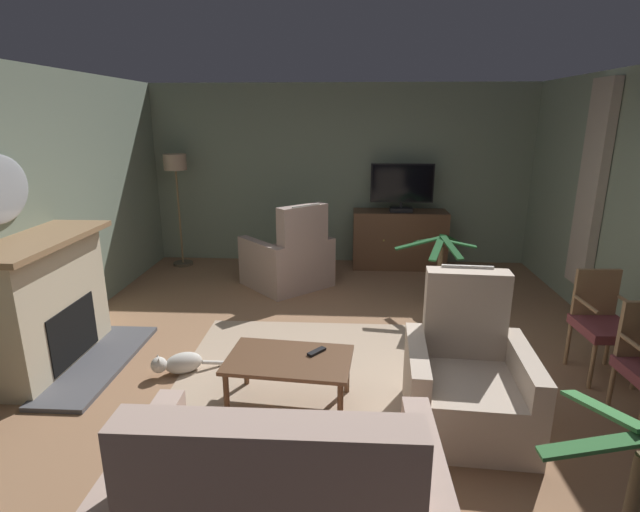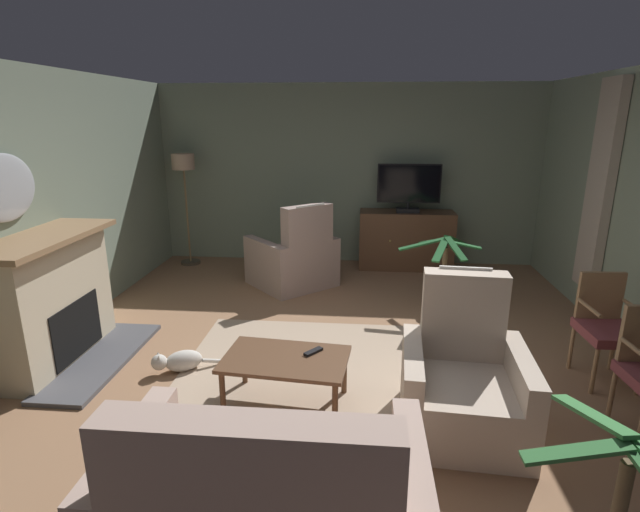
{
  "view_description": "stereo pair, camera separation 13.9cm",
  "coord_description": "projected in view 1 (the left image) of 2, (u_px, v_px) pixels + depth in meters",
  "views": [
    {
      "loc": [
        0.11,
        -3.99,
        2.2
      ],
      "look_at": [
        -0.13,
        0.21,
        0.98
      ],
      "focal_mm": 27.32,
      "sensor_mm": 36.0,
      "label": 1
    },
    {
      "loc": [
        0.24,
        -3.98,
        2.2
      ],
      "look_at": [
        -0.13,
        0.21,
        0.98
      ],
      "focal_mm": 27.32,
      "sensor_mm": 36.0,
      "label": 2
    }
  ],
  "objects": [
    {
      "name": "side_chair_mid_row",
      "position": [
        602.0,
        320.0,
        4.19
      ],
      "size": [
        0.44,
        0.49,
        0.91
      ],
      "color": "brown",
      "rests_on": "ground_plane"
    },
    {
      "name": "floor_lamp",
      "position": [
        176.0,
        177.0,
        7.08
      ],
      "size": [
        0.33,
        0.33,
        1.67
      ],
      "color": "#4C4233",
      "rests_on": "ground_plane"
    },
    {
      "name": "ground_plane",
      "position": [
        333.0,
        368.0,
        4.45
      ],
      "size": [
        6.25,
        7.39,
        0.04
      ],
      "primitive_type": "cube",
      "color": "#936B4C"
    },
    {
      "name": "tv_remote",
      "position": [
        317.0,
        352.0,
        3.8
      ],
      "size": [
        0.15,
        0.16,
        0.02
      ],
      "primitive_type": "cube",
      "rotation": [
        0.0,
        0.0,
        4.02
      ],
      "color": "black",
      "rests_on": "coffee_table"
    },
    {
      "name": "sofa_floral",
      "position": [
        282.0,
        508.0,
        2.4
      ],
      "size": [
        1.57,
        0.94,
        1.03
      ],
      "color": "#BC9E8E",
      "rests_on": "ground_plane"
    },
    {
      "name": "tv_cabinet",
      "position": [
        399.0,
        241.0,
        7.25
      ],
      "size": [
        1.37,
        0.5,
        0.85
      ],
      "color": "#402A1C",
      "rests_on": "ground_plane"
    },
    {
      "name": "wall_left",
      "position": [
        3.0,
        220.0,
        4.23
      ],
      "size": [
        0.1,
        7.39,
        2.66
      ],
      "primitive_type": "cube",
      "color": "gray",
      "rests_on": "ground_plane"
    },
    {
      "name": "coffee_table",
      "position": [
        289.0,
        363.0,
        3.74
      ],
      "size": [
        1.0,
        0.68,
        0.41
      ],
      "color": "brown",
      "rests_on": "ground_plane"
    },
    {
      "name": "potted_plant_tall_palm_by_window",
      "position": [
        438.0,
        285.0,
        5.68
      ],
      "size": [
        0.93,
        0.93,
        0.9
      ],
      "color": "beige",
      "rests_on": "ground_plane"
    },
    {
      "name": "armchair_facing_sofa",
      "position": [
        289.0,
        261.0,
        6.45
      ],
      "size": [
        1.31,
        1.31,
        1.15
      ],
      "color": "#A3897F",
      "rests_on": "ground_plane"
    },
    {
      "name": "cat",
      "position": [
        180.0,
        363.0,
        4.29
      ],
      "size": [
        0.61,
        0.33,
        0.21
      ],
      "color": "beige",
      "rests_on": "ground_plane"
    },
    {
      "name": "rug_central",
      "position": [
        331.0,
        363.0,
        4.47
      ],
      "size": [
        2.64,
        1.78,
        0.01
      ],
      "primitive_type": "cube",
      "color": "tan",
      "rests_on": "ground_plane"
    },
    {
      "name": "fireplace",
      "position": [
        46.0,
        306.0,
        4.32
      ],
      "size": [
        0.95,
        1.52,
        1.2
      ],
      "color": "#4C4C51",
      "rests_on": "ground_plane"
    },
    {
      "name": "television",
      "position": [
        402.0,
        186.0,
        6.97
      ],
      "size": [
        0.9,
        0.2,
        0.69
      ],
      "color": "black",
      "rests_on": "tv_cabinet"
    },
    {
      "name": "curtain_panel_far",
      "position": [
        592.0,
        186.0,
        5.29
      ],
      "size": [
        0.1,
        0.44,
        2.23
      ],
      "primitive_type": "cube",
      "color": "#B2A393"
    },
    {
      "name": "wall_back",
      "position": [
        340.0,
        175.0,
        7.38
      ],
      "size": [
        6.25,
        0.1,
        2.66
      ],
      "primitive_type": "cube",
      "color": "gray",
      "rests_on": "ground_plane"
    },
    {
      "name": "armchair_beside_cabinet",
      "position": [
        467.0,
        382.0,
        3.53
      ],
      "size": [
        0.93,
        0.93,
        1.12
      ],
      "color": "#C6B29E",
      "rests_on": "ground_plane"
    }
  ]
}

